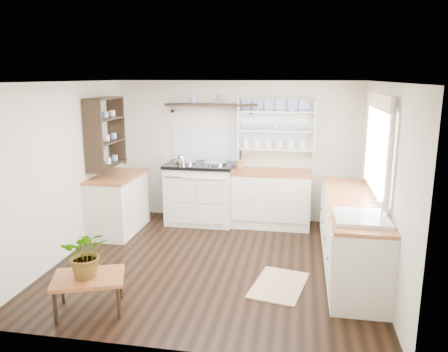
{
  "coord_description": "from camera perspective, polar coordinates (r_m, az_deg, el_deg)",
  "views": [
    {
      "loc": [
        1.04,
        -5.19,
        2.36
      ],
      "look_at": [
        0.08,
        0.25,
        1.1
      ],
      "focal_mm": 35.0,
      "sensor_mm": 36.0,
      "label": 1
    }
  ],
  "objects": [
    {
      "name": "potted_plant",
      "position": [
        4.65,
        -17.51,
        -9.6
      ],
      "size": [
        0.55,
        0.51,
        0.5
      ],
      "primitive_type": "imported",
      "rotation": [
        0.0,
        0.0,
        0.32
      ],
      "color": "#3F7233",
      "rests_on": "center_table"
    },
    {
      "name": "left_shelving",
      "position": [
        6.78,
        -15.23,
        5.55
      ],
      "size": [
        0.28,
        0.8,
        1.05
      ],
      "primitive_type": "cube",
      "color": "black",
      "rests_on": "wall_left"
    },
    {
      "name": "kettle",
      "position": [
        7.02,
        -5.57,
        1.94
      ],
      "size": [
        0.18,
        0.18,
        0.21
      ],
      "primitive_type": null,
      "color": "silver",
      "rests_on": "aga_cooker"
    },
    {
      "name": "floor",
      "position": [
        5.8,
        -1.19,
        -11.19
      ],
      "size": [
        4.0,
        3.8,
        0.01
      ],
      "primitive_type": "cube",
      "color": "black",
      "rests_on": "ground"
    },
    {
      "name": "high_shelf",
      "position": [
        7.13,
        -1.65,
        9.22
      ],
      "size": [
        1.5,
        0.29,
        0.16
      ],
      "color": "black",
      "rests_on": "wall_back"
    },
    {
      "name": "window",
      "position": [
        5.47,
        19.53,
        3.75
      ],
      "size": [
        0.08,
        1.55,
        1.22
      ],
      "color": "white",
      "rests_on": "wall_right"
    },
    {
      "name": "plate_rack",
      "position": [
        7.11,
        6.88,
        6.26
      ],
      "size": [
        1.2,
        0.22,
        0.9
      ],
      "color": "white",
      "rests_on": "wall_back"
    },
    {
      "name": "wall_right",
      "position": [
        5.42,
        19.99,
        -0.85
      ],
      "size": [
        0.02,
        3.8,
        2.3
      ],
      "primitive_type": "cube",
      "color": "beige",
      "rests_on": "ground"
    },
    {
      "name": "utensil_crock",
      "position": [
        7.07,
        2.08,
        1.56
      ],
      "size": [
        0.11,
        0.11,
        0.13
      ],
      "primitive_type": "cylinder",
      "color": "olive",
      "rests_on": "back_cabinets"
    },
    {
      "name": "belfast_sink",
      "position": [
        4.85,
        17.44,
        -6.55
      ],
      "size": [
        0.55,
        0.6,
        0.45
      ],
      "color": "white",
      "rests_on": "right_cabinets"
    },
    {
      "name": "floor_rug",
      "position": [
        5.24,
        7.19,
        -13.95
      ],
      "size": [
        0.71,
        0.94,
        0.02
      ],
      "primitive_type": "cube",
      "rotation": [
        0.0,
        0.0,
        -0.2
      ],
      "color": "#9F825C",
      "rests_on": "floor"
    },
    {
      "name": "left_cabinets",
      "position": [
        6.94,
        -13.65,
        -3.4
      ],
      "size": [
        0.62,
        1.13,
        0.9
      ],
      "color": "silver",
      "rests_on": "floor"
    },
    {
      "name": "aga_cooker",
      "position": [
        7.19,
        -3.07,
        -2.14
      ],
      "size": [
        1.11,
        0.77,
        1.02
      ],
      "color": "silver",
      "rests_on": "floor"
    },
    {
      "name": "center_table",
      "position": [
        4.77,
        -17.27,
        -12.89
      ],
      "size": [
        0.83,
        0.71,
        0.38
      ],
      "rotation": [
        0.0,
        0.0,
        0.35
      ],
      "color": "brown",
      "rests_on": "floor"
    },
    {
      "name": "wall_back",
      "position": [
        7.27,
        1.68,
        3.26
      ],
      "size": [
        4.0,
        0.02,
        2.3
      ],
      "primitive_type": "cube",
      "color": "beige",
      "rests_on": "ground"
    },
    {
      "name": "right_cabinets",
      "position": [
        5.66,
        16.27,
        -7.31
      ],
      "size": [
        0.62,
        2.43,
        0.9
      ],
      "color": "silver",
      "rests_on": "floor"
    },
    {
      "name": "back_cabinets",
      "position": [
        7.06,
        6.11,
        -2.82
      ],
      "size": [
        1.27,
        0.63,
        0.9
      ],
      "color": "silver",
      "rests_on": "floor"
    },
    {
      "name": "wall_left",
      "position": [
        6.13,
        -19.9,
        0.7
      ],
      "size": [
        0.02,
        3.8,
        2.3
      ],
      "primitive_type": "cube",
      "color": "beige",
      "rests_on": "ground"
    },
    {
      "name": "ceiling",
      "position": [
        5.29,
        -1.31,
        12.19
      ],
      "size": [
        4.0,
        3.8,
        0.01
      ],
      "primitive_type": "cube",
      "color": "white",
      "rests_on": "wall_back"
    }
  ]
}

